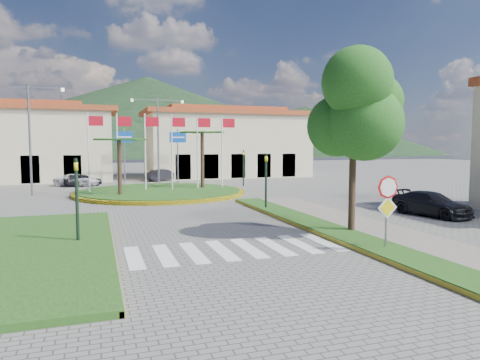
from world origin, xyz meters
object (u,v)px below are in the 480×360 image
object	(u,v)px
white_van	(77,180)
car_side_right	(431,204)
car_dark_b	(164,175)
roundabout_island	(160,192)
stop_sign	(387,201)
car_dark_a	(83,180)
deciduous_tree	(354,108)

from	to	relation	value
white_van	car_side_right	size ratio (longest dim) A/B	0.91
car_dark_b	car_side_right	size ratio (longest dim) A/B	0.86
roundabout_island	white_van	distance (m)	10.60
stop_sign	car_side_right	xyz separation A→B (m)	(7.10, 5.64, -1.17)
roundabout_island	stop_sign	bearing A→B (deg)	-76.27
white_van	car_dark_a	xyz separation A→B (m)	(0.49, -0.21, 0.01)
roundabout_island	car_side_right	size ratio (longest dim) A/B	2.97
car_dark_b	car_side_right	bearing A→B (deg)	177.40
white_van	car_side_right	xyz separation A→B (m)	(18.16, -23.02, 0.08)
car_dark_b	stop_sign	bearing A→B (deg)	161.68
deciduous_tree	car_side_right	size ratio (longest dim) A/B	1.59
car_dark_a	roundabout_island	bearing A→B (deg)	-167.29
roundabout_island	car_dark_b	bearing A→B (deg)	80.36
stop_sign	car_dark_a	xyz separation A→B (m)	(-10.57, 28.44, -1.24)
stop_sign	white_van	bearing A→B (deg)	111.10
roundabout_island	stop_sign	size ratio (longest dim) A/B	4.79
white_van	car_dark_a	size ratio (longest dim) A/B	1.20
stop_sign	car_dark_b	world-z (taller)	stop_sign
stop_sign	white_van	size ratio (longest dim) A/B	0.68
stop_sign	deciduous_tree	bearing A→B (deg)	78.82
stop_sign	deciduous_tree	xyz separation A→B (m)	(0.60, 3.04, 3.38)
stop_sign	roundabout_island	bearing A→B (deg)	103.73
white_van	car_dark_b	world-z (taller)	car_dark_b
deciduous_tree	car_dark_a	xyz separation A→B (m)	(-11.17, 25.41, -4.62)
car_dark_a	car_side_right	world-z (taller)	car_side_right
deciduous_tree	car_dark_b	size ratio (longest dim) A/B	1.84
white_van	car_dark_b	distance (m)	8.74
stop_sign	car_side_right	world-z (taller)	stop_sign
white_van	car_dark_a	bearing A→B (deg)	-91.38
stop_sign	deciduous_tree	world-z (taller)	deciduous_tree
deciduous_tree	car_side_right	distance (m)	8.35
roundabout_island	stop_sign	world-z (taller)	roundabout_island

